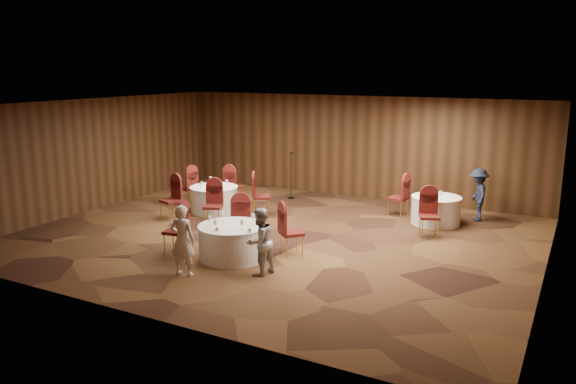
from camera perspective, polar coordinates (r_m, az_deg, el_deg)
The scene contains 15 objects.
ground at distance 13.81m, azimuth -1.13°, elevation -4.53°, with size 12.00×12.00×0.00m, color black.
room_shell at distance 13.37m, azimuth -1.16°, elevation 3.54°, with size 12.00×12.00×12.00m.
table_main at distance 12.23m, azimuth -5.68°, elevation -5.04°, with size 1.47×1.47×0.74m.
table_left at distance 16.17m, azimuth -7.51°, elevation -0.72°, with size 1.36×1.36×0.74m.
table_right at distance 15.31m, azimuth 14.78°, elevation -1.79°, with size 1.30×1.30×0.74m.
chairs_main at distance 12.81m, azimuth -5.34°, elevation -3.63°, with size 3.00×2.08×1.00m.
chairs_left at distance 16.12m, azimuth -7.58°, elevation -0.31°, with size 3.23×2.91×1.00m.
chairs_right at distance 15.04m, azimuth 12.56°, elevation -1.43°, with size 1.92×2.20×1.00m.
tabletop_main at distance 11.96m, azimuth -5.46°, elevation -3.10°, with size 1.12×0.99×0.22m.
tabletop_left at distance 16.07m, azimuth -7.57°, elevation 0.82°, with size 0.76×0.76×0.22m.
tabletop_right at distance 14.93m, azimuth 15.30°, elevation -0.12°, with size 0.08×0.08×0.22m.
mic_stand at distance 17.70m, azimuth 0.30°, elevation 0.68°, with size 0.24×0.24×1.47m.
woman_a at distance 11.30m, azimuth -10.67°, elevation -4.84°, with size 0.53×0.35×1.44m, color silver.
woman_b at distance 11.17m, azimuth -2.90°, elevation -5.05°, with size 0.66×0.52×1.37m, color #B1B1B6.
man_c at distance 15.89m, azimuth 18.73°, elevation -0.26°, with size 0.93×0.53×1.43m, color #151C31.
Camera 1 is at (6.48, -11.51, 4.06)m, focal length 35.00 mm.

